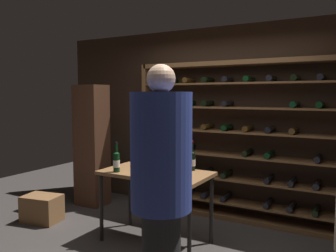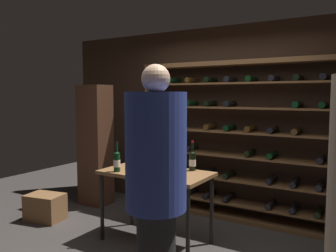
{
  "view_description": "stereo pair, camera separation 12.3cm",
  "coord_description": "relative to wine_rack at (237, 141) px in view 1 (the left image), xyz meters",
  "views": [
    {
      "loc": [
        1.74,
        -3.03,
        1.69
      ],
      "look_at": [
        -0.15,
        0.28,
        1.35
      ],
      "focal_mm": 37.18,
      "sensor_mm": 36.0,
      "label": 1
    },
    {
      "loc": [
        1.84,
        -2.97,
        1.69
      ],
      "look_at": [
        -0.15,
        0.28,
        1.35
      ],
      "focal_mm": 37.18,
      "sensor_mm": 36.0,
      "label": 2
    }
  ],
  "objects": [
    {
      "name": "back_wall",
      "position": [
        -0.24,
        0.21,
        0.25
      ],
      "size": [
        5.57,
        0.1,
        2.65
      ],
      "primitive_type": "cube",
      "color": "#332319",
      "rests_on": "ground"
    },
    {
      "name": "wine_rack",
      "position": [
        0.0,
        0.0,
        0.0
      ],
      "size": [
        2.87,
        0.32,
        2.14
      ],
      "color": "brown",
      "rests_on": "ground"
    },
    {
      "name": "tasting_table",
      "position": [
        -0.55,
        -1.2,
        -0.33
      ],
      "size": [
        1.24,
        0.66,
        0.82
      ],
      "color": "brown",
      "rests_on": "ground"
    },
    {
      "name": "person_host_in_suit",
      "position": [
        0.17,
        -2.28,
        -0.01
      ],
      "size": [
        0.47,
        0.47,
        1.92
      ],
      "rotation": [
        0.0,
        0.0,
        1.56
      ],
      "color": "black",
      "rests_on": "ground"
    },
    {
      "name": "wine_crate",
      "position": [
        -2.22,
        -1.4,
        -0.89
      ],
      "size": [
        0.54,
        0.42,
        0.35
      ],
      "primitive_type": "cube",
      "rotation": [
        0.0,
        0.0,
        0.19
      ],
      "color": "brown",
      "rests_on": "ground"
    },
    {
      "name": "display_cabinet",
      "position": [
        -2.14,
        -0.49,
        -0.15
      ],
      "size": [
        0.44,
        0.36,
        1.84
      ],
      "primitive_type": "cube",
      "color": "#4C2D1E",
      "rests_on": "ground"
    },
    {
      "name": "wine_bottle_amber_reserve",
      "position": [
        -0.22,
        -0.93,
        -0.13
      ],
      "size": [
        0.08,
        0.08,
        0.34
      ],
      "color": "black",
      "rests_on": "tasting_table"
    },
    {
      "name": "wine_bottle_green_slim",
      "position": [
        -0.93,
        -1.43,
        -0.12
      ],
      "size": [
        0.08,
        0.08,
        0.34
      ],
      "color": "black",
      "rests_on": "tasting_table"
    },
    {
      "name": "wine_glass_stemmed_center",
      "position": [
        -0.76,
        -1.01,
        -0.14
      ],
      "size": [
        0.07,
        0.07,
        0.14
      ],
      "color": "silver",
      "rests_on": "tasting_table"
    },
    {
      "name": "wine_glass_stemmed_right",
      "position": [
        -0.4,
        -1.07,
        -0.16
      ],
      "size": [
        0.08,
        0.08,
        0.12
      ],
      "color": "silver",
      "rests_on": "tasting_table"
    }
  ]
}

